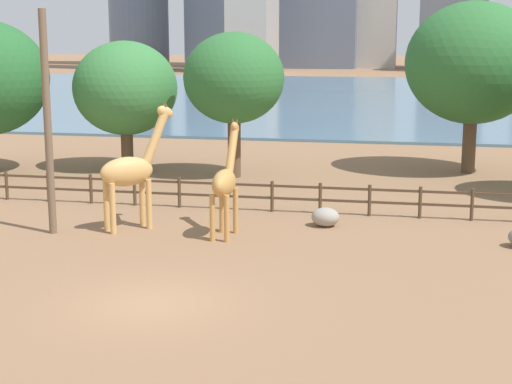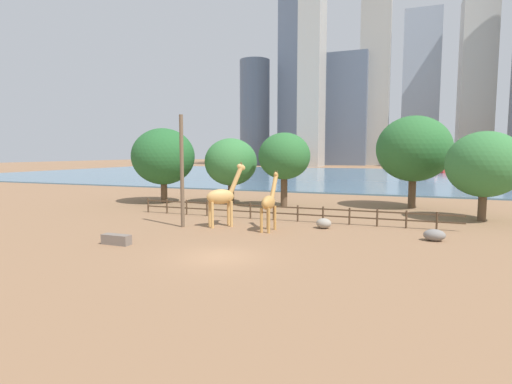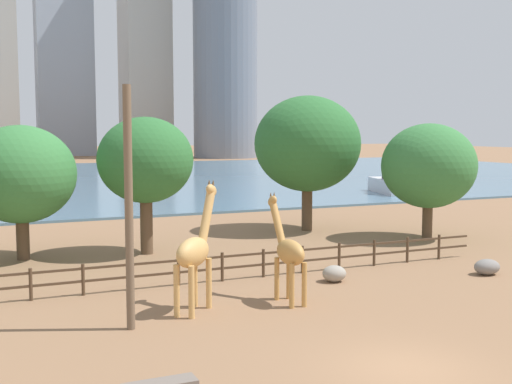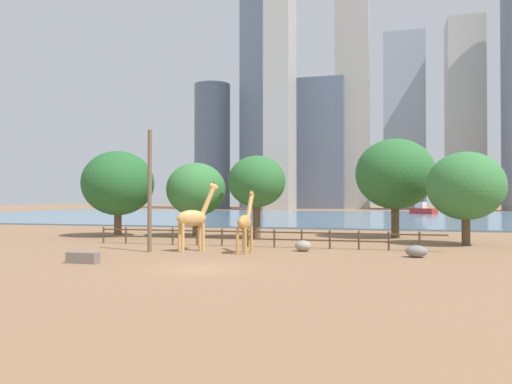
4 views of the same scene
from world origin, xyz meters
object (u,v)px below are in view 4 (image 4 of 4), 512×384
at_px(boulder_by_pole, 303,246).
at_px(tree_center_broad, 118,183).
at_px(tree_left_small, 196,190).
at_px(giraffe_tall, 245,222).
at_px(feeding_trough, 83,258).
at_px(giraffe_companion, 194,218).
at_px(utility_pole, 150,191).
at_px(tree_right_small, 257,182).
at_px(boulder_near_fence, 416,251).
at_px(tree_right_tall, 466,186).
at_px(boat_ferry, 423,210).
at_px(tree_left_large, 395,174).

xyz_separation_m(boulder_by_pole, tree_center_broad, (-19.23, 8.66, 4.66)).
bearing_deg(tree_left_small, giraffe_tall, -56.13).
bearing_deg(feeding_trough, tree_left_small, 94.59).
relative_size(giraffe_companion, tree_left_small, 0.69).
distance_m(utility_pole, tree_right_small, 13.56).
distance_m(giraffe_companion, boulder_by_pole, 7.62).
bearing_deg(tree_left_small, boulder_by_pole, -41.71).
bearing_deg(feeding_trough, giraffe_companion, 65.35).
xyz_separation_m(utility_pole, boulder_near_fence, (17.05, 1.42, -3.72)).
relative_size(tree_right_tall, boat_ferry, 1.17).
distance_m(feeding_trough, boat_ferry, 98.76).
xyz_separation_m(boulder_near_fence, tree_left_small, (-19.44, 12.58, 4.07)).
height_order(boulder_near_fence, tree_center_broad, tree_center_broad).
bearing_deg(utility_pole, tree_left_large, 46.52).
bearing_deg(boat_ferry, boulder_by_pole, -58.48).
bearing_deg(tree_center_broad, tree_right_small, 5.06).
relative_size(feeding_trough, tree_right_tall, 0.25).
height_order(giraffe_companion, tree_left_small, tree_left_small).
bearing_deg(tree_left_large, feeding_trough, -125.80).
bearing_deg(giraffe_tall, tree_left_small, 34.55).
distance_m(giraffe_tall, feeding_trough, 10.31).
relative_size(tree_left_large, tree_left_small, 1.29).
bearing_deg(tree_right_tall, boat_ferry, 89.06).
bearing_deg(boat_ferry, feeding_trough, -63.78).
relative_size(giraffe_companion, tree_right_small, 0.65).
xyz_separation_m(feeding_trough, tree_left_small, (-1.63, 20.32, 4.14)).
height_order(giraffe_companion, boat_ferry, boat_ferry).
bearing_deg(tree_right_tall, giraffe_companion, -152.72).
bearing_deg(boat_ferry, tree_right_tall, -51.18).
bearing_deg(giraffe_tall, tree_left_large, -30.20).
bearing_deg(tree_right_tall, tree_center_broad, 177.91).
distance_m(utility_pole, tree_right_tall, 23.61).
bearing_deg(tree_left_small, tree_center_broad, -162.44).
xyz_separation_m(tree_left_large, tree_center_broad, (-25.30, -4.99, -0.79)).
distance_m(boulder_by_pole, feeding_trough, 14.18).
distance_m(giraffe_companion, tree_right_tall, 20.80).
bearing_deg(tree_center_broad, tree_right_tall, -2.09).
xyz_separation_m(boulder_near_fence, tree_left_large, (-1.15, 15.35, 5.45)).
height_order(tree_left_large, tree_center_broad, tree_left_large).
bearing_deg(giraffe_companion, tree_left_large, 4.38).
bearing_deg(boulder_near_fence, tree_left_small, 147.10).
height_order(giraffe_tall, giraffe_companion, giraffe_companion).
height_order(giraffe_tall, tree_right_tall, tree_right_tall).
relative_size(utility_pole, boulder_near_fence, 6.31).
relative_size(giraffe_companion, tree_right_tall, 0.67).
height_order(giraffe_tall, boat_ferry, boat_ferry).
height_order(tree_left_small, boat_ferry, tree_left_small).
xyz_separation_m(tree_right_small, boat_ferry, (18.47, 76.74, -3.96)).
distance_m(tree_right_tall, boat_ferry, 79.11).
bearing_deg(boulder_near_fence, giraffe_tall, -177.18).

